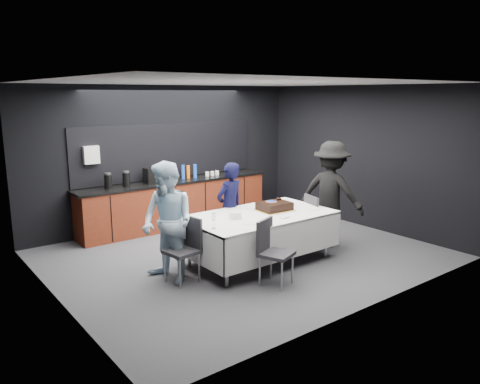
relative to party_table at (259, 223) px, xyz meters
name	(u,v)px	position (x,y,z in m)	size (l,w,h in m)	color
ground	(244,254)	(0.00, 0.40, -0.64)	(6.00, 6.00, 0.00)	#404045
room_shell	(244,143)	(0.00, 0.40, 1.22)	(6.04, 5.04, 2.82)	white
kitchenette	(175,200)	(-0.02, 2.62, -0.10)	(4.10, 0.64, 2.05)	#581D0E
party_table	(259,223)	(0.00, 0.00, 0.00)	(2.32, 1.32, 0.78)	#99999E
cake_assembly	(274,206)	(0.35, 0.04, 0.21)	(0.56, 0.46, 0.17)	#EFB746
plate_stack	(235,215)	(-0.45, 0.03, 0.19)	(0.20, 0.20, 0.10)	white
loose_plate_near	(250,223)	(-0.45, -0.33, 0.14)	(0.22, 0.22, 0.01)	white
loose_plate_right_a	(292,205)	(0.81, 0.11, 0.14)	(0.19, 0.19, 0.01)	white
loose_plate_right_b	(314,209)	(0.90, -0.31, 0.14)	(0.21, 0.21, 0.01)	white
loose_plate_far	(252,208)	(0.15, 0.37, 0.14)	(0.20, 0.20, 0.01)	white
fork_pile	(285,217)	(0.15, -0.42, 0.15)	(0.15, 0.09, 0.02)	white
champagne_flute	(214,218)	(-1.02, -0.23, 0.30)	(0.06, 0.06, 0.22)	white
chair_left	(186,245)	(-1.32, 0.04, -0.11)	(0.47, 0.47, 0.92)	#28282C
chair_right	(316,217)	(1.24, -0.06, -0.11)	(0.51, 0.51, 0.92)	#28282C
chair_near	(271,247)	(-0.44, -0.79, -0.11)	(0.54, 0.54, 0.92)	#28282C
person_center	(230,207)	(-0.07, 0.69, 0.12)	(0.56, 0.36, 1.52)	black
person_left	(168,223)	(-1.53, 0.16, 0.22)	(0.84, 0.65, 1.72)	silver
person_right	(331,193)	(1.62, -0.04, 0.27)	(1.18, 0.68, 1.83)	black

